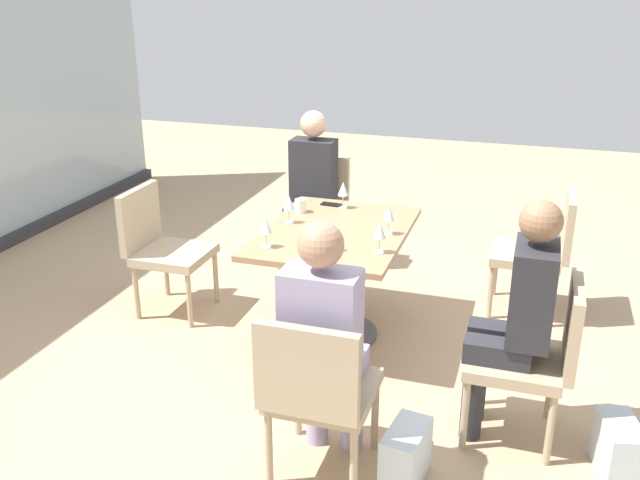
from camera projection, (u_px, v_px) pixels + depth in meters
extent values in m
plane|color=tan|center=(334.00, 334.00, 4.58)|extent=(12.00, 12.00, 0.00)
cube|color=#997551|center=(335.00, 232.00, 4.32)|extent=(1.19, 0.87, 0.04)
cylinder|color=#4C4C51|center=(335.00, 286.00, 4.45)|extent=(0.14, 0.14, 0.69)
cylinder|color=#4C4C51|center=(334.00, 332.00, 4.57)|extent=(0.56, 0.56, 0.02)
cube|color=tan|center=(324.00, 391.00, 3.20)|extent=(0.46, 0.46, 0.06)
cube|color=tan|center=(306.00, 373.00, 2.89)|extent=(0.05, 0.46, 0.42)
cylinder|color=tan|center=(375.00, 415.00, 3.40)|extent=(0.04, 0.04, 0.39)
cylinder|color=tan|center=(298.00, 401.00, 3.51)|extent=(0.04, 0.04, 0.39)
cylinder|color=tan|center=(354.00, 467.00, 3.04)|extent=(0.04, 0.04, 0.39)
cylinder|color=tan|center=(269.00, 449.00, 3.16)|extent=(0.04, 0.04, 0.39)
cube|color=tan|center=(514.00, 361.00, 3.44)|extent=(0.46, 0.46, 0.06)
cube|color=tan|center=(573.00, 325.00, 3.29)|extent=(0.46, 0.05, 0.42)
cylinder|color=tan|center=(474.00, 373.00, 3.76)|extent=(0.04, 0.04, 0.39)
cylinder|color=tan|center=(465.00, 415.00, 3.40)|extent=(0.04, 0.04, 0.39)
cylinder|color=tan|center=(551.00, 386.00, 3.65)|extent=(0.04, 0.04, 0.39)
cylinder|color=tan|center=(550.00, 430.00, 3.29)|extent=(0.04, 0.04, 0.39)
cube|color=tan|center=(312.00, 218.00, 5.46)|extent=(0.46, 0.46, 0.06)
cube|color=tan|center=(321.00, 181.00, 5.60)|extent=(0.05, 0.46, 0.42)
cylinder|color=tan|center=(279.00, 251.00, 5.42)|extent=(0.04, 0.04, 0.39)
cylinder|color=tan|center=(328.00, 257.00, 5.31)|extent=(0.04, 0.04, 0.39)
cylinder|color=tan|center=(297.00, 234.00, 5.78)|extent=(0.04, 0.04, 0.39)
cylinder|color=tan|center=(343.00, 239.00, 5.66)|extent=(0.04, 0.04, 0.39)
cube|color=tan|center=(526.00, 255.00, 4.76)|extent=(0.46, 0.46, 0.06)
cube|color=tan|center=(569.00, 225.00, 4.60)|extent=(0.46, 0.05, 0.42)
cylinder|color=tan|center=(495.00, 270.00, 5.07)|extent=(0.04, 0.04, 0.39)
cylinder|color=tan|center=(491.00, 292.00, 4.72)|extent=(0.04, 0.04, 0.39)
cylinder|color=tan|center=(553.00, 277.00, 4.96)|extent=(0.04, 0.04, 0.39)
cylinder|color=tan|center=(552.00, 300.00, 4.60)|extent=(0.04, 0.04, 0.39)
cube|color=tan|center=(175.00, 255.00, 4.75)|extent=(0.46, 0.46, 0.06)
cube|color=tan|center=(139.00, 218.00, 4.74)|extent=(0.46, 0.05, 0.42)
cylinder|color=tan|center=(189.00, 300.00, 4.60)|extent=(0.04, 0.04, 0.39)
cylinder|color=tan|center=(216.00, 277.00, 4.95)|extent=(0.04, 0.04, 0.39)
cylinder|color=tan|center=(136.00, 293.00, 4.71)|extent=(0.04, 0.04, 0.39)
cylinder|color=tan|center=(166.00, 270.00, 5.07)|extent=(0.04, 0.04, 0.39)
cylinder|color=#9E93B7|center=(352.00, 409.00, 3.40)|extent=(0.11, 0.11, 0.45)
cube|color=#9E93B7|center=(348.00, 369.00, 3.21)|extent=(0.32, 0.13, 0.11)
cylinder|color=#9E93B7|center=(317.00, 402.00, 3.45)|extent=(0.11, 0.11, 0.45)
cube|color=#9E93B7|center=(311.00, 363.00, 3.27)|extent=(0.32, 0.13, 0.11)
cube|color=#9E93B7|center=(321.00, 322.00, 3.02)|extent=(0.20, 0.34, 0.48)
sphere|color=tan|center=(321.00, 245.00, 2.89)|extent=(0.20, 0.20, 0.20)
cylinder|color=#28282D|center=(476.00, 380.00, 3.64)|extent=(0.11, 0.11, 0.45)
cube|color=#28282D|center=(500.00, 335.00, 3.52)|extent=(0.13, 0.32, 0.11)
cylinder|color=#28282D|center=(473.00, 398.00, 3.48)|extent=(0.11, 0.11, 0.45)
cube|color=#28282D|center=(497.00, 352.00, 3.36)|extent=(0.13, 0.32, 0.11)
cube|color=#28282D|center=(532.00, 293.00, 3.29)|extent=(0.34, 0.20, 0.48)
sphere|color=#936B4C|center=(541.00, 221.00, 3.17)|extent=(0.20, 0.20, 0.20)
cylinder|color=#28282D|center=(294.00, 248.00, 5.40)|extent=(0.11, 0.11, 0.45)
cube|color=#28282D|center=(297.00, 210.00, 5.39)|extent=(0.32, 0.13, 0.11)
cylinder|color=#28282D|center=(316.00, 251.00, 5.35)|extent=(0.11, 0.11, 0.45)
cube|color=#28282D|center=(319.00, 212.00, 5.34)|extent=(0.32, 0.13, 0.11)
cube|color=#28282D|center=(314.00, 170.00, 5.37)|extent=(0.20, 0.34, 0.48)
sphere|color=#D8AD8C|center=(313.00, 124.00, 5.24)|extent=(0.20, 0.20, 0.20)
cylinder|color=silver|center=(266.00, 247.00, 4.04)|extent=(0.06, 0.06, 0.00)
cylinder|color=silver|center=(266.00, 240.00, 4.02)|extent=(0.01, 0.01, 0.08)
cone|color=silver|center=(266.00, 225.00, 3.99)|extent=(0.07, 0.07, 0.09)
cylinder|color=silver|center=(379.00, 252.00, 3.96)|extent=(0.06, 0.06, 0.00)
cylinder|color=silver|center=(379.00, 245.00, 3.94)|extent=(0.01, 0.01, 0.08)
cone|color=silver|center=(380.00, 230.00, 3.91)|extent=(0.07, 0.07, 0.09)
cylinder|color=silver|center=(388.00, 234.00, 4.25)|extent=(0.06, 0.06, 0.00)
cylinder|color=silver|center=(388.00, 227.00, 4.23)|extent=(0.01, 0.01, 0.08)
cone|color=silver|center=(389.00, 213.00, 4.20)|extent=(0.07, 0.07, 0.09)
cylinder|color=silver|center=(329.00, 250.00, 3.98)|extent=(0.06, 0.06, 0.00)
cylinder|color=silver|center=(329.00, 243.00, 3.97)|extent=(0.01, 0.01, 0.08)
cone|color=silver|center=(329.00, 228.00, 3.94)|extent=(0.07, 0.07, 0.09)
cylinder|color=silver|center=(343.00, 208.00, 4.72)|extent=(0.06, 0.06, 0.00)
cylinder|color=silver|center=(343.00, 201.00, 4.70)|extent=(0.01, 0.01, 0.08)
cone|color=silver|center=(343.00, 189.00, 4.67)|extent=(0.07, 0.07, 0.09)
cylinder|color=silver|center=(289.00, 222.00, 4.44)|extent=(0.06, 0.06, 0.00)
cylinder|color=silver|center=(289.00, 216.00, 4.42)|extent=(0.01, 0.01, 0.08)
cone|color=silver|center=(289.00, 202.00, 4.39)|extent=(0.07, 0.07, 0.09)
cylinder|color=white|center=(300.00, 206.00, 4.62)|extent=(0.08, 0.08, 0.09)
cube|color=black|center=(332.00, 204.00, 4.78)|extent=(0.08, 0.15, 0.01)
cube|color=silver|center=(406.00, 455.00, 3.20)|extent=(0.32, 0.20, 0.28)
cube|color=silver|center=(617.00, 449.00, 3.25)|extent=(0.33, 0.22, 0.28)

